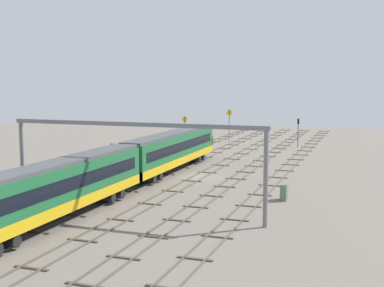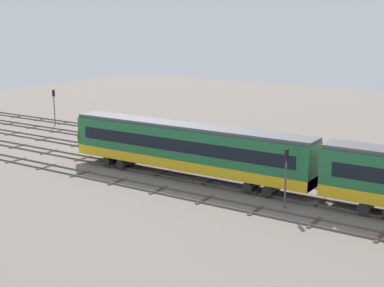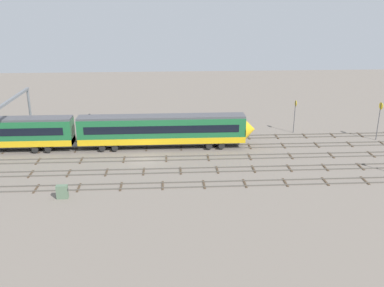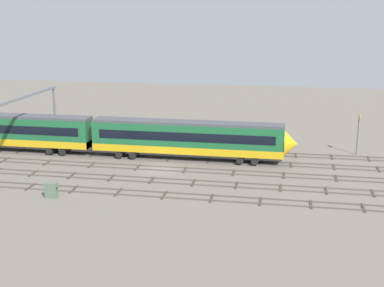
{
  "view_description": "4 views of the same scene",
  "coord_description": "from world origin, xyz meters",
  "px_view_note": "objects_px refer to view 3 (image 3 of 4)",
  "views": [
    {
      "loc": [
        -56.73,
        -19.19,
        11.33
      ],
      "look_at": [
        2.45,
        1.87,
        3.63
      ],
      "focal_mm": 48.01,
      "sensor_mm": 36.0,
      "label": 1
    },
    {
      "loc": [
        -23.64,
        43.2,
        13.78
      ],
      "look_at": [
        3.89,
        1.17,
        2.42
      ],
      "focal_mm": 50.14,
      "sensor_mm": 36.0,
      "label": 2
    },
    {
      "loc": [
        3.2,
        -54.82,
        21.22
      ],
      "look_at": [
        6.48,
        0.87,
        1.86
      ],
      "focal_mm": 39.93,
      "sensor_mm": 36.0,
      "label": 3
    },
    {
      "loc": [
        14.17,
        -57.41,
        18.45
      ],
      "look_at": [
        3.33,
        2.43,
        2.67
      ],
      "focal_mm": 48.52,
      "sensor_mm": 36.0,
      "label": 4
    }
  ],
  "objects_px": {
    "speed_sign_near_foreground": "(295,112)",
    "relay_cabinet": "(62,192)",
    "overhead_gantry": "(2,118)",
    "signal_light_trackside_approach": "(90,124)",
    "speed_sign_mid_trackside": "(379,115)"
  },
  "relations": [
    {
      "from": "speed_sign_near_foreground",
      "to": "relay_cabinet",
      "type": "height_order",
      "value": "speed_sign_near_foreground"
    },
    {
      "from": "overhead_gantry",
      "to": "speed_sign_near_foreground",
      "type": "height_order",
      "value": "overhead_gantry"
    },
    {
      "from": "overhead_gantry",
      "to": "relay_cabinet",
      "type": "bearing_deg",
      "value": -49.12
    },
    {
      "from": "speed_sign_near_foreground",
      "to": "signal_light_trackside_approach",
      "type": "bearing_deg",
      "value": -173.54
    },
    {
      "from": "overhead_gantry",
      "to": "speed_sign_mid_trackside",
      "type": "xyz_separation_m",
      "value": [
        53.7,
        6.48,
        -2.25
      ]
    },
    {
      "from": "speed_sign_mid_trackside",
      "to": "signal_light_trackside_approach",
      "type": "bearing_deg",
      "value": 178.87
    },
    {
      "from": "signal_light_trackside_approach",
      "to": "relay_cabinet",
      "type": "relative_size",
      "value": 3.0
    },
    {
      "from": "signal_light_trackside_approach",
      "to": "relay_cabinet",
      "type": "xyz_separation_m",
      "value": [
        -0.22,
        -18.49,
        -2.26
      ]
    },
    {
      "from": "relay_cabinet",
      "to": "speed_sign_mid_trackside",
      "type": "bearing_deg",
      "value": 21.81
    },
    {
      "from": "speed_sign_near_foreground",
      "to": "relay_cabinet",
      "type": "relative_size",
      "value": 3.47
    },
    {
      "from": "overhead_gantry",
      "to": "signal_light_trackside_approach",
      "type": "xyz_separation_m",
      "value": [
        9.86,
        7.34,
        -3.21
      ]
    },
    {
      "from": "overhead_gantry",
      "to": "speed_sign_near_foreground",
      "type": "bearing_deg",
      "value": 14.66
    },
    {
      "from": "speed_sign_mid_trackside",
      "to": "relay_cabinet",
      "type": "distance_m",
      "value": 47.56
    },
    {
      "from": "signal_light_trackside_approach",
      "to": "relay_cabinet",
      "type": "height_order",
      "value": "signal_light_trackside_approach"
    },
    {
      "from": "overhead_gantry",
      "to": "relay_cabinet",
      "type": "xyz_separation_m",
      "value": [
        9.65,
        -11.15,
        -5.47
      ]
    }
  ]
}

